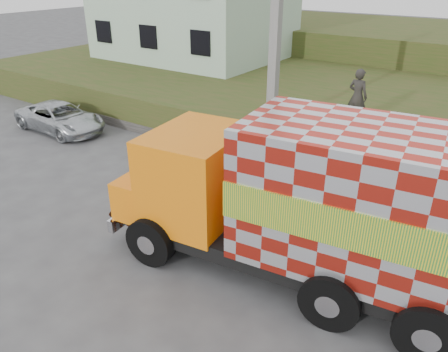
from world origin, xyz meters
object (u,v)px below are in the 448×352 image
Objects in this scene: suv at (60,118)px; pedestrian at (357,96)px; utility_pole at (275,49)px; cargo_truck at (311,202)px; cow at (138,216)px.

pedestrian reaches higher than suv.
pedestrian is (2.43, 1.66, -1.61)m from utility_pole.
pedestrian is (-1.49, 6.93, 0.51)m from cargo_truck.
pedestrian is at bearing 95.42° from cargo_truck.
suv is (-13.00, 2.97, -1.35)m from cargo_truck.
cargo_truck is 13.40m from suv.
pedestrian is at bearing 34.37° from utility_pole.
cargo_truck is at bearing -53.35° from utility_pole.
cargo_truck is 4.69m from cow.
cow is (-4.38, -1.00, -1.35)m from cargo_truck.
utility_pole is 1.84× the size of suv.
cargo_truck is at bearing -101.91° from suv.
cargo_truck is 2.02× the size of suv.
cow is at bearing -113.74° from suv.
cow is at bearing -94.14° from utility_pole.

